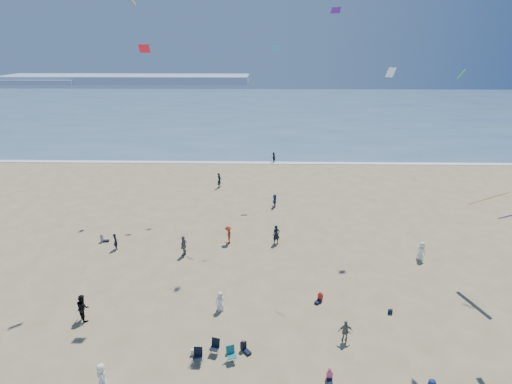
{
  "coord_description": "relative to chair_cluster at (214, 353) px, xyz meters",
  "views": [
    {
      "loc": [
        2.5,
        -15.06,
        18.07
      ],
      "look_at": [
        2.0,
        8.0,
        9.26
      ],
      "focal_mm": 28.0,
      "sensor_mm": 36.0,
      "label": 1
    }
  ],
  "objects": [
    {
      "name": "navy_bag",
      "position": [
        11.86,
        4.61,
        -0.33
      ],
      "size": [
        0.28,
        0.18,
        0.34
      ],
      "primitive_type": "cube",
      "color": "black",
      "rests_on": "ground"
    },
    {
      "name": "black_backpack",
      "position": [
        0.81,
        0.53,
        -0.31
      ],
      "size": [
        0.3,
        0.22,
        0.38
      ],
      "primitive_type": "cube",
      "color": "black",
      "rests_on": "ground"
    },
    {
      "name": "ocean",
      "position": [
        0.4,
        91.24,
        -0.47
      ],
      "size": [
        220.0,
        100.0,
        0.06
      ],
      "primitive_type": "cube",
      "color": "#476B84",
      "rests_on": "ground"
    },
    {
      "name": "chair_cluster",
      "position": [
        0.0,
        0.0,
        0.0
      ],
      "size": [
        2.69,
        1.48,
        1.0
      ],
      "color": "black",
      "rests_on": "ground"
    },
    {
      "name": "kites_aloft",
      "position": [
        9.63,
        8.33,
        15.33
      ],
      "size": [
        42.34,
        40.78,
        29.25
      ],
      "color": "#42218D",
      "rests_on": "ground"
    },
    {
      "name": "headland_far",
      "position": [
        -59.6,
        166.24,
        1.1
      ],
      "size": [
        110.0,
        20.0,
        3.2
      ],
      "primitive_type": "cube",
      "color": "#7A8EA8",
      "rests_on": "ground"
    },
    {
      "name": "seated_group",
      "position": [
        1.65,
        3.32,
        -0.08
      ],
      "size": [
        20.58,
        19.29,
        0.84
      ],
      "color": "white",
      "rests_on": "ground"
    },
    {
      "name": "headland_near",
      "position": [
        -99.6,
        161.24,
        0.5
      ],
      "size": [
        40.0,
        14.0,
        2.0
      ],
      "primitive_type": "cube",
      "color": "#7A8EA8",
      "rests_on": "ground"
    },
    {
      "name": "white_tote",
      "position": [
        -1.32,
        0.39,
        -0.3
      ],
      "size": [
        0.35,
        0.2,
        0.4
      ],
      "primitive_type": "cube",
      "color": "silver",
      "rests_on": "ground"
    },
    {
      "name": "standing_flyers",
      "position": [
        1.4,
        11.15,
        0.36
      ],
      "size": [
        28.1,
        50.85,
        1.94
      ],
      "color": "white",
      "rests_on": "ground"
    },
    {
      "name": "surf_line",
      "position": [
        0.4,
        41.24,
        -0.46
      ],
      "size": [
        220.0,
        1.2,
        0.08
      ],
      "primitive_type": "cube",
      "color": "white",
      "rests_on": "ground"
    }
  ]
}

